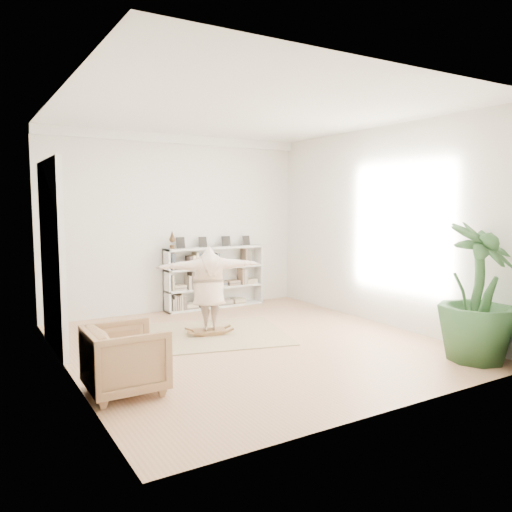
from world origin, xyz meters
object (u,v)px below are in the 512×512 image
(bookshelf, at_px, (214,278))
(armchair, at_px, (125,359))
(rocker_board, at_px, (209,331))
(person, at_px, (209,286))
(houseplant, at_px, (478,293))

(bookshelf, relative_size, armchair, 2.49)
(armchair, bearing_deg, rocker_board, -46.62)
(bookshelf, height_order, person, bookshelf)
(rocker_board, bearing_deg, houseplant, -35.07)
(houseplant, bearing_deg, bookshelf, 106.70)
(bookshelf, bearing_deg, armchair, -128.39)
(person, bearing_deg, rocker_board, -0.00)
(person, xyz_separation_m, houseplant, (2.65, -3.16, 0.13))
(houseplant, bearing_deg, rocker_board, 130.03)
(armchair, bearing_deg, houseplant, -105.90)
(bookshelf, xyz_separation_m, houseplant, (1.56, -5.19, 0.34))
(bookshelf, height_order, armchair, bookshelf)
(armchair, xyz_separation_m, rocker_board, (1.95, 1.81, -0.33))
(rocker_board, height_order, person, person)
(rocker_board, bearing_deg, armchair, -122.11)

